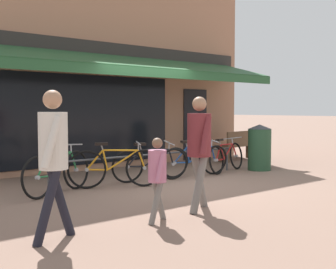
{
  "coord_description": "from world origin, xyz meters",
  "views": [
    {
      "loc": [
        -5.53,
        -6.6,
        1.51
      ],
      "look_at": [
        -0.76,
        -0.64,
        1.05
      ],
      "focal_mm": 45.0,
      "sensor_mm": 36.0,
      "label": 1
    }
  ],
  "objects_px": {
    "bicycle_green": "(58,172)",
    "pedestrian_second_adult": "(53,148)",
    "bicycle_orange": "(116,167)",
    "bicycle_blue": "(195,160)",
    "pedestrian_child": "(157,171)",
    "pedestrian_adult": "(199,141)",
    "park_bench": "(240,145)",
    "litter_bin": "(259,147)",
    "bicycle_red": "(226,157)",
    "bicycle_black": "(151,164)"
  },
  "relations": [
    {
      "from": "pedestrian_second_adult",
      "to": "bicycle_red",
      "type": "bearing_deg",
      "value": -153.86
    },
    {
      "from": "bicycle_green",
      "to": "pedestrian_second_adult",
      "type": "height_order",
      "value": "pedestrian_second_adult"
    },
    {
      "from": "bicycle_green",
      "to": "bicycle_orange",
      "type": "xyz_separation_m",
      "value": [
        1.11,
        -0.15,
        0.0
      ]
    },
    {
      "from": "bicycle_blue",
      "to": "bicycle_green",
      "type": "bearing_deg",
      "value": -172.45
    },
    {
      "from": "bicycle_red",
      "to": "bicycle_orange",
      "type": "bearing_deg",
      "value": 165.21
    },
    {
      "from": "bicycle_black",
      "to": "park_bench",
      "type": "height_order",
      "value": "park_bench"
    },
    {
      "from": "bicycle_green",
      "to": "bicycle_blue",
      "type": "xyz_separation_m",
      "value": [
        3.22,
        -0.08,
        -0.02
      ]
    },
    {
      "from": "pedestrian_child",
      "to": "bicycle_blue",
      "type": "bearing_deg",
      "value": -140.59
    },
    {
      "from": "bicycle_green",
      "to": "pedestrian_adult",
      "type": "relative_size",
      "value": 0.95
    },
    {
      "from": "pedestrian_adult",
      "to": "pedestrian_second_adult",
      "type": "xyz_separation_m",
      "value": [
        -2.29,
        -0.03,
        0.03
      ]
    },
    {
      "from": "bicycle_green",
      "to": "park_bench",
      "type": "relative_size",
      "value": 0.99
    },
    {
      "from": "bicycle_black",
      "to": "bicycle_red",
      "type": "xyz_separation_m",
      "value": [
        2.25,
        -0.02,
        -0.01
      ]
    },
    {
      "from": "bicycle_orange",
      "to": "bicycle_blue",
      "type": "xyz_separation_m",
      "value": [
        2.11,
        0.07,
        -0.03
      ]
    },
    {
      "from": "bicycle_blue",
      "to": "litter_bin",
      "type": "height_order",
      "value": "litter_bin"
    },
    {
      "from": "bicycle_blue",
      "to": "bicycle_red",
      "type": "height_order",
      "value": "bicycle_blue"
    },
    {
      "from": "bicycle_blue",
      "to": "pedestrian_adult",
      "type": "distance_m",
      "value": 3.22
    },
    {
      "from": "bicycle_red",
      "to": "park_bench",
      "type": "bearing_deg",
      "value": 16.88
    },
    {
      "from": "pedestrian_second_adult",
      "to": "park_bench",
      "type": "distance_m",
      "value": 8.36
    },
    {
      "from": "park_bench",
      "to": "bicycle_red",
      "type": "bearing_deg",
      "value": -153.46
    },
    {
      "from": "bicycle_black",
      "to": "pedestrian_second_adult",
      "type": "bearing_deg",
      "value": -127.81
    },
    {
      "from": "bicycle_orange",
      "to": "pedestrian_child",
      "type": "distance_m",
      "value": 2.6
    },
    {
      "from": "bicycle_blue",
      "to": "pedestrian_second_adult",
      "type": "height_order",
      "value": "pedestrian_second_adult"
    },
    {
      "from": "pedestrian_child",
      "to": "litter_bin",
      "type": "height_order",
      "value": "litter_bin"
    },
    {
      "from": "bicycle_red",
      "to": "pedestrian_adult",
      "type": "relative_size",
      "value": 1.0
    },
    {
      "from": "pedestrian_adult",
      "to": "pedestrian_child",
      "type": "bearing_deg",
      "value": 2.79
    },
    {
      "from": "bicycle_orange",
      "to": "bicycle_blue",
      "type": "bearing_deg",
      "value": 28.2
    },
    {
      "from": "pedestrian_child",
      "to": "pedestrian_adult",
      "type": "bearing_deg",
      "value": -172.15
    },
    {
      "from": "bicycle_red",
      "to": "litter_bin",
      "type": "distance_m",
      "value": 0.92
    },
    {
      "from": "bicycle_orange",
      "to": "bicycle_red",
      "type": "height_order",
      "value": "bicycle_orange"
    },
    {
      "from": "bicycle_blue",
      "to": "park_bench",
      "type": "distance_m",
      "value": 3.36
    },
    {
      "from": "litter_bin",
      "to": "park_bench",
      "type": "bearing_deg",
      "value": 55.68
    },
    {
      "from": "bicycle_green",
      "to": "pedestrian_adult",
      "type": "xyz_separation_m",
      "value": [
        1.15,
        -2.46,
        0.64
      ]
    },
    {
      "from": "pedestrian_child",
      "to": "park_bench",
      "type": "relative_size",
      "value": 0.69
    },
    {
      "from": "bicycle_orange",
      "to": "litter_bin",
      "type": "distance_m",
      "value": 4.05
    },
    {
      "from": "bicycle_green",
      "to": "park_bench",
      "type": "height_order",
      "value": "bicycle_green"
    },
    {
      "from": "bicycle_blue",
      "to": "pedestrian_second_adult",
      "type": "relative_size",
      "value": 1.01
    },
    {
      "from": "bicycle_red",
      "to": "pedestrian_second_adult",
      "type": "bearing_deg",
      "value": -172.87
    },
    {
      "from": "bicycle_orange",
      "to": "pedestrian_child",
      "type": "bearing_deg",
      "value": -82.92
    },
    {
      "from": "pedestrian_child",
      "to": "litter_bin",
      "type": "relative_size",
      "value": 1.01
    },
    {
      "from": "bicycle_orange",
      "to": "park_bench",
      "type": "distance_m",
      "value": 5.37
    },
    {
      "from": "pedestrian_child",
      "to": "bicycle_orange",
      "type": "bearing_deg",
      "value": -110.03
    },
    {
      "from": "pedestrian_second_adult",
      "to": "pedestrian_adult",
      "type": "bearing_deg",
      "value": -177.43
    },
    {
      "from": "bicycle_black",
      "to": "pedestrian_second_adult",
      "type": "distance_m",
      "value": 4.12
    },
    {
      "from": "bicycle_black",
      "to": "litter_bin",
      "type": "height_order",
      "value": "litter_bin"
    },
    {
      "from": "pedestrian_adult",
      "to": "park_bench",
      "type": "distance_m",
      "value": 6.39
    },
    {
      "from": "bicycle_black",
      "to": "bicycle_blue",
      "type": "distance_m",
      "value": 1.17
    },
    {
      "from": "pedestrian_child",
      "to": "park_bench",
      "type": "xyz_separation_m",
      "value": [
        6.01,
        3.9,
        -0.23
      ]
    },
    {
      "from": "pedestrian_adult",
      "to": "litter_bin",
      "type": "relative_size",
      "value": 1.51
    },
    {
      "from": "bicycle_green",
      "to": "pedestrian_second_adult",
      "type": "relative_size",
      "value": 0.93
    },
    {
      "from": "bicycle_blue",
      "to": "bicycle_red",
      "type": "distance_m",
      "value": 1.09
    }
  ]
}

